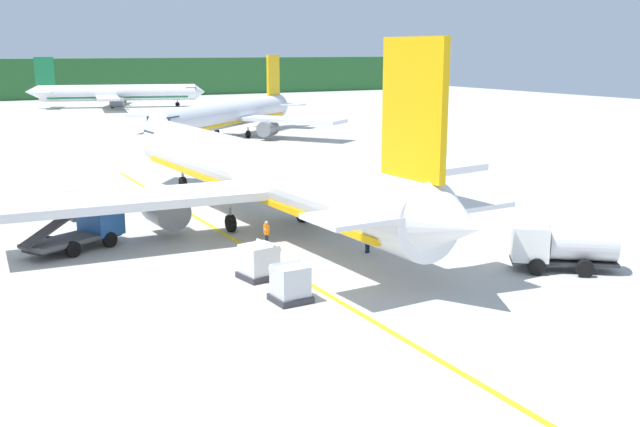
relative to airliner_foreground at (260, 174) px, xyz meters
The scene contains 16 objects.
ground 33.98m from the airliner_foreground, 75.10° to the left, with size 240.00×320.00×0.20m, color #B7B5AD.
distant_treeline 140.78m from the airliner_foreground, 86.46° to the left, with size 216.00×6.00×9.22m, color #28602D.
airliner_foreground is the anchor object (origin of this frame).
airliner_mid_apron 49.71m from the airliner_foreground, 70.89° to the left, with size 29.84×27.09×10.55m.
airliner_far_taxiway 107.60m from the airliner_foreground, 81.56° to the left, with size 33.94×28.36×9.88m.
airliner_distant 156.82m from the airliner_foreground, 89.81° to the left, with size 25.25×21.44×8.03m.
service_truck_fuel 19.69m from the airliner_foreground, 60.95° to the right, with size 5.43×4.75×2.40m.
service_truck_catering 11.50m from the airliner_foreground, behind, with size 6.25×4.59×2.57m.
cargo_container_near 15.92m from the airliner_foreground, 108.93° to the right, with size 1.71×1.71×1.82m.
cargo_container_mid 12.26m from the airliner_foreground, 114.13° to the right, with size 2.02×2.02×1.87m.
cargo_container_far 12.78m from the airliner_foreground, 144.33° to the left, with size 1.89×1.89×2.07m.
crew_marshaller 10.06m from the airliner_foreground, 75.57° to the right, with size 0.61×0.34×1.64m.
crew_loader_left 6.55m from the airliner_foreground, 110.65° to the right, with size 0.27×0.63×1.60m.
crew_loader_right 10.89m from the airliner_foreground, 149.06° to the left, with size 0.31×0.62×1.78m.
crew_supervisor 8.32m from the airliner_foreground, 141.29° to the left, with size 0.40×0.57×1.67m.
apron_guide_line 6.40m from the airliner_foreground, 125.27° to the right, with size 0.30×60.00×0.01m, color yellow.
Camera 1 is at (-28.03, -28.90, 11.34)m, focal length 41.85 mm.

